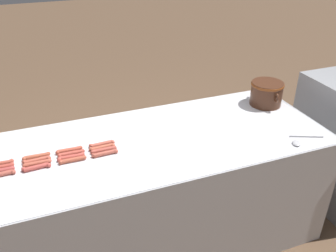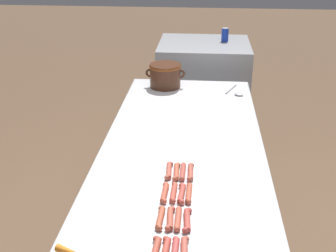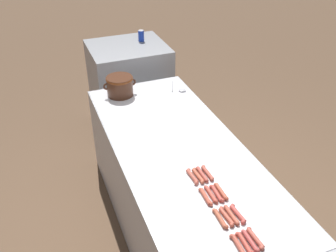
{
  "view_description": "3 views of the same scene",
  "coord_description": "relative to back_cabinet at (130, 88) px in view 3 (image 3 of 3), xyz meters",
  "views": [
    {
      "loc": [
        1.89,
        -0.63,
        2.12
      ],
      "look_at": [
        0.01,
        0.09,
        0.97
      ],
      "focal_mm": 38.35,
      "sensor_mm": 36.0,
      "label": 1
    },
    {
      "loc": [
        0.11,
        -2.25,
        2.03
      ],
      "look_at": [
        -0.11,
        0.23,
        0.88
      ],
      "focal_mm": 46.34,
      "sensor_mm": 36.0,
      "label": 2
    },
    {
      "loc": [
        -0.89,
        -2.02,
        2.53
      ],
      "look_at": [
        -0.01,
        0.22,
        0.94
      ],
      "focal_mm": 39.37,
      "sensor_mm": 36.0,
      "label": 3
    }
  ],
  "objects": [
    {
      "name": "hot_dog_3",
      "position": [
        -0.16,
        -2.08,
        0.37
      ],
      "size": [
        0.04,
        0.17,
        0.03
      ],
      "color": "#B25241",
      "rests_on": "griddle_counter"
    },
    {
      "name": "hot_dog_14",
      "position": [
        -0.05,
        -2.28,
        0.37
      ],
      "size": [
        0.03,
        0.17,
        0.03
      ],
      "color": "#B05039",
      "rests_on": "griddle_counter"
    },
    {
      "name": "hot_dog_4",
      "position": [
        -0.12,
        -2.68,
        0.37
      ],
      "size": [
        0.04,
        0.16,
        0.03
      ],
      "color": "#B54539",
      "rests_on": "griddle_counter"
    },
    {
      "name": "bean_pot",
      "position": [
        -0.3,
        -0.76,
        0.46
      ],
      "size": [
        0.31,
        0.25,
        0.18
      ],
      "color": "#472616",
      "rests_on": "griddle_counter"
    },
    {
      "name": "hot_dog_10",
      "position": [
        -0.08,
        -2.28,
        0.37
      ],
      "size": [
        0.04,
        0.16,
        0.03
      ],
      "color": "#B9483D",
      "rests_on": "griddle_counter"
    },
    {
      "name": "hot_dog_6",
      "position": [
        -0.12,
        -2.28,
        0.37
      ],
      "size": [
        0.03,
        0.17,
        0.03
      ],
      "color": "#B4493B",
      "rests_on": "griddle_counter"
    },
    {
      "name": "hot_dog_1",
      "position": [
        -0.16,
        -2.48,
        0.37
      ],
      "size": [
        0.03,
        0.17,
        0.03
      ],
      "color": "#B0533A",
      "rests_on": "griddle_counter"
    },
    {
      "name": "hot_dog_7",
      "position": [
        -0.12,
        -2.09,
        0.37
      ],
      "size": [
        0.03,
        0.17,
        0.03
      ],
      "color": "#B2533C",
      "rests_on": "griddle_counter"
    },
    {
      "name": "hot_dog_15",
      "position": [
        -0.05,
        -2.08,
        0.37
      ],
      "size": [
        0.03,
        0.17,
        0.03
      ],
      "color": "#AC4E3E",
      "rests_on": "griddle_counter"
    },
    {
      "name": "hot_dog_13",
      "position": [
        -0.04,
        -2.48,
        0.37
      ],
      "size": [
        0.04,
        0.16,
        0.03
      ],
      "color": "#B6463E",
      "rests_on": "griddle_counter"
    },
    {
      "name": "hot_dog_0",
      "position": [
        -0.16,
        -2.69,
        0.37
      ],
      "size": [
        0.04,
        0.16,
        0.03
      ],
      "color": "#AC4A39",
      "rests_on": "griddle_counter"
    },
    {
      "name": "soda_can",
      "position": [
        0.19,
        0.08,
        0.59
      ],
      "size": [
        0.07,
        0.07,
        0.12
      ],
      "color": "#1938B2",
      "rests_on": "back_cabinet"
    },
    {
      "name": "back_cabinet",
      "position": [
        0.0,
        0.0,
        0.0
      ],
      "size": [
        0.84,
        0.74,
        1.05
      ],
      "primitive_type": "cube",
      "color": "#939599",
      "rests_on": "ground_plane"
    },
    {
      "name": "hot_dog_9",
      "position": [
        -0.08,
        -2.48,
        0.37
      ],
      "size": [
        0.03,
        0.17,
        0.03
      ],
      "color": "#B4523D",
      "rests_on": "griddle_counter"
    },
    {
      "name": "hot_dog_11",
      "position": [
        -0.09,
        -2.08,
        0.37
      ],
      "size": [
        0.03,
        0.17,
        0.03
      ],
      "color": "#AB493D",
      "rests_on": "griddle_counter"
    },
    {
      "name": "serving_spoon",
      "position": [
        0.25,
        -0.87,
        0.36
      ],
      "size": [
        0.14,
        0.26,
        0.02
      ],
      "color": "#B7B7BC",
      "rests_on": "griddle_counter"
    },
    {
      "name": "hot_dog_2",
      "position": [
        -0.16,
        -2.28,
        0.37
      ],
      "size": [
        0.03,
        0.17,
        0.03
      ],
      "color": "#B74E39",
      "rests_on": "griddle_counter"
    },
    {
      "name": "hot_dog_5",
      "position": [
        -0.12,
        -2.48,
        0.37
      ],
      "size": [
        0.04,
        0.16,
        0.03
      ],
      "color": "#B3503E",
      "rests_on": "griddle_counter"
    },
    {
      "name": "griddle_counter",
      "position": [
        -0.1,
        -1.74,
        -0.08
      ],
      "size": [
        0.94,
        2.33,
        0.88
      ],
      "color": "#ADAFB5",
      "rests_on": "ground_plane"
    },
    {
      "name": "hot_dog_12",
      "position": [
        -0.05,
        -2.68,
        0.37
      ],
      "size": [
        0.03,
        0.17,
        0.03
      ],
      "color": "#B15041",
      "rests_on": "griddle_counter"
    },
    {
      "name": "hot_dog_8",
      "position": [
        -0.08,
        -2.68,
        0.37
      ],
      "size": [
        0.03,
        0.17,
        0.03
      ],
      "color": "#B14541",
      "rests_on": "griddle_counter"
    },
    {
      "name": "ground_plane",
      "position": [
        -0.1,
        -1.74,
        -0.52
      ],
      "size": [
        20.0,
        20.0,
        0.0
      ],
      "primitive_type": "plane",
      "color": "brown"
    }
  ]
}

